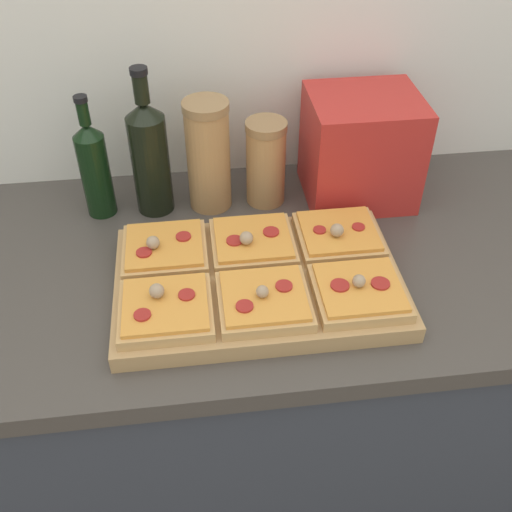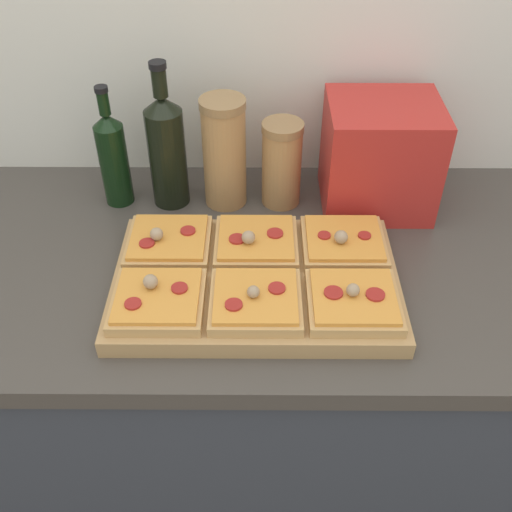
{
  "view_description": "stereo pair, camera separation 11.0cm",
  "coord_description": "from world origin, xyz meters",
  "px_view_note": "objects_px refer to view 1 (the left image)",
  "views": [
    {
      "loc": [
        -0.05,
        -0.58,
        1.7
      ],
      "look_at": [
        0.05,
        0.26,
        0.98
      ],
      "focal_mm": 42.0,
      "sensor_mm": 36.0,
      "label": 1
    },
    {
      "loc": [
        0.06,
        -0.58,
        1.7
      ],
      "look_at": [
        0.05,
        0.26,
        0.98
      ],
      "focal_mm": 42.0,
      "sensor_mm": 36.0,
      "label": 2
    }
  ],
  "objects_px": {
    "cutting_board": "(258,282)",
    "wine_bottle": "(150,156)",
    "grain_jar_short": "(266,162)",
    "olive_oil_bottle": "(94,168)",
    "toaster_oven": "(361,148)",
    "grain_jar_tall": "(208,156)"
  },
  "relations": [
    {
      "from": "grain_jar_short",
      "to": "toaster_oven",
      "type": "relative_size",
      "value": 0.75
    },
    {
      "from": "olive_oil_bottle",
      "to": "wine_bottle",
      "type": "relative_size",
      "value": 0.84
    },
    {
      "from": "cutting_board",
      "to": "grain_jar_tall",
      "type": "distance_m",
      "value": 0.31
    },
    {
      "from": "olive_oil_bottle",
      "to": "toaster_oven",
      "type": "distance_m",
      "value": 0.56
    },
    {
      "from": "cutting_board",
      "to": "wine_bottle",
      "type": "relative_size",
      "value": 1.64
    },
    {
      "from": "grain_jar_tall",
      "to": "grain_jar_short",
      "type": "xyz_separation_m",
      "value": [
        0.12,
        0.0,
        -0.03
      ]
    },
    {
      "from": "wine_bottle",
      "to": "grain_jar_tall",
      "type": "height_order",
      "value": "wine_bottle"
    },
    {
      "from": "olive_oil_bottle",
      "to": "grain_jar_short",
      "type": "xyz_separation_m",
      "value": [
        0.36,
        0.0,
        -0.01
      ]
    },
    {
      "from": "wine_bottle",
      "to": "olive_oil_bottle",
      "type": "bearing_deg",
      "value": 180.0
    },
    {
      "from": "cutting_board",
      "to": "wine_bottle",
      "type": "bearing_deg",
      "value": 123.51
    },
    {
      "from": "olive_oil_bottle",
      "to": "wine_bottle",
      "type": "bearing_deg",
      "value": 0.0
    },
    {
      "from": "wine_bottle",
      "to": "toaster_oven",
      "type": "relative_size",
      "value": 1.26
    },
    {
      "from": "wine_bottle",
      "to": "grain_jar_tall",
      "type": "distance_m",
      "value": 0.12
    },
    {
      "from": "olive_oil_bottle",
      "to": "grain_jar_tall",
      "type": "height_order",
      "value": "olive_oil_bottle"
    },
    {
      "from": "cutting_board",
      "to": "olive_oil_bottle",
      "type": "relative_size",
      "value": 1.94
    },
    {
      "from": "cutting_board",
      "to": "toaster_oven",
      "type": "bearing_deg",
      "value": 47.67
    },
    {
      "from": "olive_oil_bottle",
      "to": "grain_jar_short",
      "type": "relative_size",
      "value": 1.41
    },
    {
      "from": "cutting_board",
      "to": "grain_jar_short",
      "type": "xyz_separation_m",
      "value": [
        0.05,
        0.28,
        0.08
      ]
    },
    {
      "from": "cutting_board",
      "to": "grain_jar_short",
      "type": "relative_size",
      "value": 2.74
    },
    {
      "from": "cutting_board",
      "to": "grain_jar_short",
      "type": "distance_m",
      "value": 0.3
    },
    {
      "from": "cutting_board",
      "to": "wine_bottle",
      "type": "xyz_separation_m",
      "value": [
        -0.19,
        0.28,
        0.11
      ]
    },
    {
      "from": "grain_jar_tall",
      "to": "olive_oil_bottle",
      "type": "bearing_deg",
      "value": 180.0
    }
  ]
}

